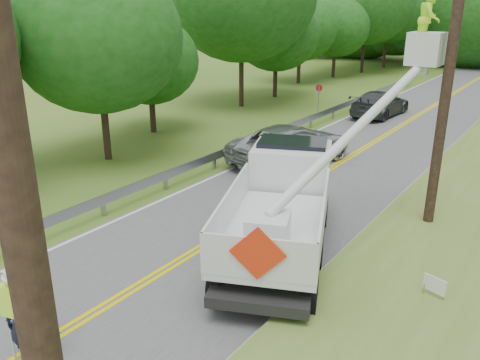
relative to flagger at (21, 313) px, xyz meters
The scene contains 10 objects.
ground 2.10m from the flagger, 102.51° to the left, with size 140.00×140.00×0.00m, color #37601A.
road 15.72m from the flagger, 91.36° to the left, with size 7.20×96.00×0.03m.
guardrail 17.16m from the flagger, 104.83° to the left, with size 0.18×48.00×0.77m.
treeline_left 32.73m from the flagger, 110.13° to the left, with size 10.58×55.61×11.61m.
flagger is the anchor object (origin of this frame).
bucket_truck 8.01m from the flagger, 79.67° to the left, with size 5.25×8.24×7.05m.
suv_silver 14.43m from the flagger, 98.81° to the left, with size 2.79×6.05×1.68m, color #ACAEB4.
suv_darkgrey 26.07m from the flagger, 95.21° to the left, with size 2.16×5.32×1.54m, color #3B3F43.
stop_sign_permanent 23.80m from the flagger, 102.80° to the left, with size 0.41×0.21×2.07m.
yard_sign 8.72m from the flagger, 47.68° to the left, with size 0.53×0.19×0.79m.
Camera 1 is at (8.09, -5.73, 6.59)m, focal length 36.80 mm.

